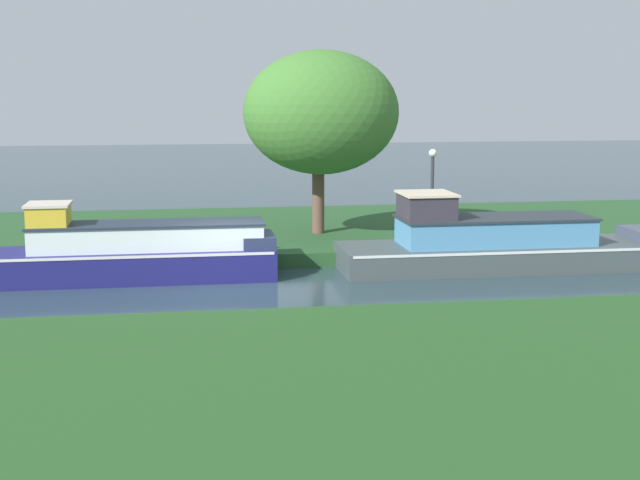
{
  "coord_description": "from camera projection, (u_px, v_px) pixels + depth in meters",
  "views": [
    {
      "loc": [
        -1.38,
        -21.64,
        4.76
      ],
      "look_at": [
        2.24,
        1.2,
        0.9
      ],
      "focal_mm": 50.32,
      "sensor_mm": 36.0,
      "label": 1
    }
  ],
  "objects": [
    {
      "name": "ground_plane",
      "position": [
        238.0,
        286.0,
        22.08
      ],
      "size": [
        120.0,
        120.0,
        0.0
      ],
      "primitive_type": "plane",
      "color": "#293E46"
    },
    {
      "name": "riverbank_far",
      "position": [
        223.0,
        234.0,
        28.87
      ],
      "size": [
        72.0,
        10.0,
        0.4
      ],
      "primitive_type": "cube",
      "color": "#265028",
      "rests_on": "ground_plane"
    },
    {
      "name": "riverbank_near",
      "position": [
        278.0,
        402.0,
        13.28
      ],
      "size": [
        72.0,
        10.0,
        0.4
      ],
      "primitive_type": "cube",
      "color": "#244F22",
      "rests_on": "ground_plane"
    },
    {
      "name": "slate_barge",
      "position": [
        500.0,
        245.0,
        24.25
      ],
      "size": [
        9.05,
        2.38,
        2.1
      ],
      "color": "#434D4F",
      "rests_on": "ground_plane"
    },
    {
      "name": "navy_narrowboat",
      "position": [
        130.0,
        253.0,
        22.73
      ],
      "size": [
        7.73,
        1.86,
        2.01
      ],
      "color": "navy",
      "rests_on": "ground_plane"
    },
    {
      "name": "willow_tree_left",
      "position": [
        321.0,
        113.0,
        26.64
      ],
      "size": [
        4.67,
        3.81,
        5.57
      ],
      "color": "brown",
      "rests_on": "riverbank_far"
    },
    {
      "name": "lamp_post",
      "position": [
        432.0,
        182.0,
        26.33
      ],
      "size": [
        0.24,
        0.24,
        2.68
      ],
      "color": "#333338",
      "rests_on": "riverbank_far"
    },
    {
      "name": "mooring_post_near",
      "position": [
        252.0,
        239.0,
        24.48
      ],
      "size": [
        0.12,
        0.12,
        0.7
      ],
      "primitive_type": "cylinder",
      "color": "#492F25",
      "rests_on": "riverbank_far"
    }
  ]
}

